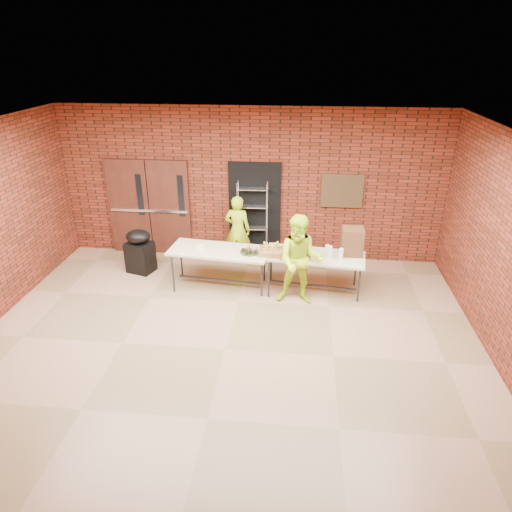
# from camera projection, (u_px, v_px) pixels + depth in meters

# --- Properties ---
(room) EXTENTS (8.08, 7.08, 3.28)m
(room) POSITION_uv_depth(u_px,v_px,m) (222.00, 256.00, 6.38)
(room) COLOR olive
(room) RESTS_ON ground
(double_doors) EXTENTS (1.78, 0.12, 2.10)m
(double_doors) POSITION_uv_depth(u_px,v_px,m) (150.00, 208.00, 9.90)
(double_doors) COLOR #492015
(double_doors) RESTS_ON room
(dark_doorway) EXTENTS (1.10, 0.06, 2.10)m
(dark_doorway) POSITION_uv_depth(u_px,v_px,m) (255.00, 211.00, 9.72)
(dark_doorway) COLOR black
(dark_doorway) RESTS_ON room
(bronze_plaque) EXTENTS (0.85, 0.04, 0.70)m
(bronze_plaque) POSITION_uv_depth(u_px,v_px,m) (342.00, 191.00, 9.33)
(bronze_plaque) COLOR #47301C
(bronze_plaque) RESTS_ON room
(wire_rack) EXTENTS (0.64, 0.24, 1.72)m
(wire_rack) POSITION_uv_depth(u_px,v_px,m) (253.00, 222.00, 9.67)
(wire_rack) COLOR silver
(wire_rack) RESTS_ON room
(table_left) EXTENTS (1.95, 0.98, 0.77)m
(table_left) POSITION_uv_depth(u_px,v_px,m) (219.00, 253.00, 8.60)
(table_left) COLOR beige
(table_left) RESTS_ON room
(table_right) EXTENTS (1.92, 0.99, 0.76)m
(table_right) POSITION_uv_depth(u_px,v_px,m) (314.00, 258.00, 8.42)
(table_right) COLOR beige
(table_right) RESTS_ON room
(basket_bananas) EXTENTS (0.45, 0.35, 0.14)m
(basket_bananas) POSITION_uv_depth(u_px,v_px,m) (271.00, 252.00, 8.38)
(basket_bananas) COLOR #AA8444
(basket_bananas) RESTS_ON table_right
(basket_oranges) EXTENTS (0.49, 0.38, 0.15)m
(basket_oranges) POSITION_uv_depth(u_px,v_px,m) (297.00, 251.00, 8.42)
(basket_oranges) COLOR #AA8444
(basket_oranges) RESTS_ON table_right
(basket_apples) EXTENTS (0.42, 0.33, 0.13)m
(basket_apples) POSITION_uv_depth(u_px,v_px,m) (291.00, 254.00, 8.29)
(basket_apples) COLOR #AA8444
(basket_apples) RESTS_ON table_right
(muffin_tray) EXTENTS (0.37, 0.37, 0.09)m
(muffin_tray) POSITION_uv_depth(u_px,v_px,m) (250.00, 250.00, 8.45)
(muffin_tray) COLOR #144D17
(muffin_tray) RESTS_ON table_left
(napkin_box) EXTENTS (0.17, 0.12, 0.06)m
(napkin_box) POSITION_uv_depth(u_px,v_px,m) (201.00, 247.00, 8.63)
(napkin_box) COLOR white
(napkin_box) RESTS_ON table_left
(coffee_dispenser) EXTENTS (0.39, 0.35, 0.51)m
(coffee_dispenser) POSITION_uv_depth(u_px,v_px,m) (352.00, 241.00, 8.33)
(coffee_dispenser) COLOR #54311D
(coffee_dispenser) RESTS_ON table_right
(cup_stack_front) EXTENTS (0.08, 0.08, 0.25)m
(cup_stack_front) POSITION_uv_depth(u_px,v_px,m) (330.00, 253.00, 8.20)
(cup_stack_front) COLOR white
(cup_stack_front) RESTS_ON table_right
(cup_stack_mid) EXTENTS (0.08, 0.08, 0.23)m
(cup_stack_mid) POSITION_uv_depth(u_px,v_px,m) (341.00, 254.00, 8.16)
(cup_stack_mid) COLOR white
(cup_stack_mid) RESTS_ON table_right
(cup_stack_back) EXTENTS (0.07, 0.07, 0.21)m
(cup_stack_back) POSITION_uv_depth(u_px,v_px,m) (327.00, 250.00, 8.33)
(cup_stack_back) COLOR white
(cup_stack_back) RESTS_ON table_right
(covered_grill) EXTENTS (0.60, 0.55, 0.91)m
(covered_grill) POSITION_uv_depth(u_px,v_px,m) (140.00, 251.00, 9.29)
(covered_grill) COLOR black
(covered_grill) RESTS_ON room
(volunteer_woman) EXTENTS (0.58, 0.42, 1.49)m
(volunteer_woman) POSITION_uv_depth(u_px,v_px,m) (238.00, 230.00, 9.55)
(volunteer_woman) COLOR #BDEB1A
(volunteer_woman) RESTS_ON room
(volunteer_man) EXTENTS (0.84, 0.67, 1.67)m
(volunteer_man) POSITION_uv_depth(u_px,v_px,m) (300.00, 261.00, 8.01)
(volunteer_man) COLOR #BDEB1A
(volunteer_man) RESTS_ON room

